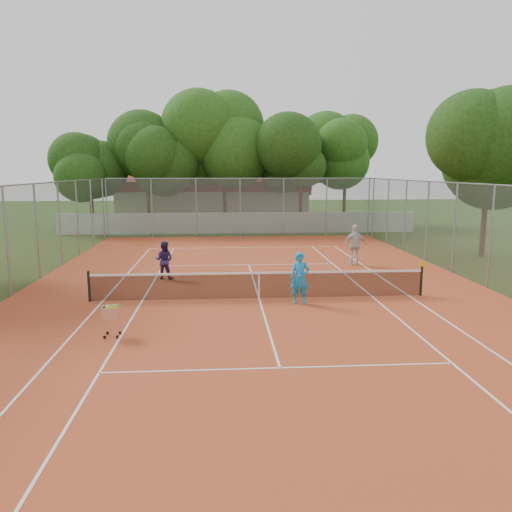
{
  "coord_description": "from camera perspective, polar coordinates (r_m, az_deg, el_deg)",
  "views": [
    {
      "loc": [
        -1.32,
        -17.27,
        4.54
      ],
      "look_at": [
        0.0,
        1.5,
        1.3
      ],
      "focal_mm": 35.0,
      "sensor_mm": 36.0,
      "label": 1
    }
  ],
  "objects": [
    {
      "name": "boundary_wall",
      "position": [
        36.49,
        -1.94,
        3.8
      ],
      "size": [
        26.0,
        0.3,
        1.5
      ],
      "primitive_type": "cube",
      "color": "silver",
      "rests_on": "ground"
    },
    {
      "name": "ground",
      "position": [
        17.9,
        0.34,
        -4.92
      ],
      "size": [
        120.0,
        120.0,
        0.0
      ],
      "primitive_type": "plane",
      "color": "#1F3C10",
      "rests_on": "ground"
    },
    {
      "name": "court_lines",
      "position": [
        17.9,
        0.34,
        -4.85
      ],
      "size": [
        10.98,
        23.78,
        0.01
      ],
      "primitive_type": "cube",
      "color": "white",
      "rests_on": "court_pad"
    },
    {
      "name": "clubhouse",
      "position": [
        46.33,
        -4.9,
        6.84
      ],
      "size": [
        16.4,
        9.0,
        4.4
      ],
      "primitive_type": "cube",
      "color": "beige",
      "rests_on": "ground"
    },
    {
      "name": "tropical_trees",
      "position": [
        39.29,
        -2.14,
        10.43
      ],
      "size": [
        29.0,
        19.0,
        10.0
      ],
      "primitive_type": "cube",
      "color": "black",
      "rests_on": "ground"
    },
    {
      "name": "player_far_left",
      "position": [
        21.29,
        -10.45,
        -0.47
      ],
      "size": [
        0.89,
        0.77,
        1.59
      ],
      "primitive_type": "imported",
      "rotation": [
        0.0,
        0.0,
        2.91
      ],
      "color": "#281C55",
      "rests_on": "court_pad"
    },
    {
      "name": "court_pad",
      "position": [
        17.9,
        0.34,
        -4.89
      ],
      "size": [
        18.0,
        34.0,
        0.02
      ],
      "primitive_type": "cube",
      "color": "#B24722",
      "rests_on": "ground"
    },
    {
      "name": "tennis_net",
      "position": [
        17.78,
        0.34,
        -3.33
      ],
      "size": [
        11.88,
        0.1,
        0.98
      ],
      "primitive_type": "cube",
      "color": "black",
      "rests_on": "court_pad"
    },
    {
      "name": "player_near",
      "position": [
        17.08,
        5.03,
        -2.53
      ],
      "size": [
        0.7,
        0.5,
        1.79
      ],
      "primitive_type": "imported",
      "rotation": [
        0.0,
        0.0,
        -0.12
      ],
      "color": "#1785C5",
      "rests_on": "court_pad"
    },
    {
      "name": "ball_hopper",
      "position": [
        14.31,
        -16.17,
        -7.04
      ],
      "size": [
        0.52,
        0.52,
        0.95
      ],
      "primitive_type": "cube",
      "rotation": [
        0.0,
        0.0,
        -0.15
      ],
      "color": "silver",
      "rests_on": "court_pad"
    },
    {
      "name": "perimeter_fence",
      "position": [
        17.5,
        0.35,
        1.43
      ],
      "size": [
        18.0,
        34.0,
        4.0
      ],
      "primitive_type": "cube",
      "color": "slate",
      "rests_on": "ground"
    },
    {
      "name": "player_far_right",
      "position": [
        24.49,
        11.25,
        1.27
      ],
      "size": [
        1.19,
        0.58,
        1.96
      ],
      "primitive_type": "imported",
      "rotation": [
        0.0,
        0.0,
        3.23
      ],
      "color": "silver",
      "rests_on": "court_pad"
    }
  ]
}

